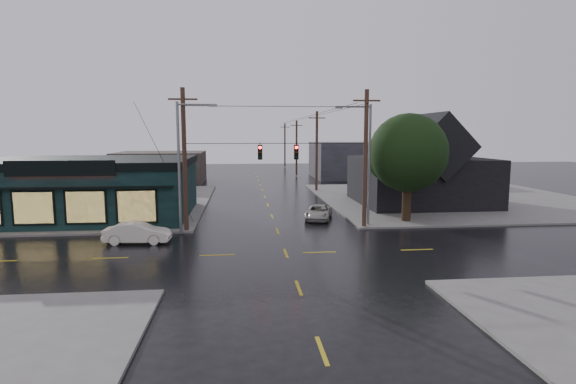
{
  "coord_description": "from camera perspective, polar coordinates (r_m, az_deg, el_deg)",
  "views": [
    {
      "loc": [
        -2.51,
        -25.57,
        6.98
      ],
      "look_at": [
        0.58,
        4.36,
        3.07
      ],
      "focal_mm": 28.0,
      "sensor_mm": 36.0,
      "label": 1
    }
  ],
  "objects": [
    {
      "name": "utility_pole_far_a",
      "position": [
        54.77,
        3.62,
        0.07
      ],
      "size": [
        2.0,
        0.32,
        9.65
      ],
      "primitive_type": null,
      "color": "black",
      "rests_on": "ground"
    },
    {
      "name": "utility_pole_nw",
      "position": [
        33.07,
        -12.74,
        -4.97
      ],
      "size": [
        2.0,
        0.32,
        10.15
      ],
      "primitive_type": null,
      "color": "black",
      "rests_on": "ground"
    },
    {
      "name": "corner_tree",
      "position": [
        36.22,
        15.02,
        4.8
      ],
      "size": [
        6.11,
        6.11,
        8.43
      ],
      "color": "black",
      "rests_on": "ground"
    },
    {
      "name": "sidewalk_nw",
      "position": [
        49.3,
        -26.62,
        -1.44
      ],
      "size": [
        28.0,
        28.0,
        0.15
      ],
      "primitive_type": "cube",
      "color": "#5E5C58",
      "rests_on": "ground"
    },
    {
      "name": "ne_building",
      "position": [
        46.1,
        16.47,
        3.98
      ],
      "size": [
        12.6,
        11.6,
        8.75
      ],
      "color": "black",
      "rests_on": "ground"
    },
    {
      "name": "utility_pole_far_c",
      "position": [
        94.27,
        -0.4,
        3.16
      ],
      "size": [
        2.0,
        0.32,
        9.15
      ],
      "primitive_type": null,
      "color": "black",
      "rests_on": "ground"
    },
    {
      "name": "streetlight_nw",
      "position": [
        32.43,
        -13.41,
        -5.23
      ],
      "size": [
        5.4,
        0.3,
        9.15
      ],
      "primitive_type": null,
      "color": "slate",
      "rests_on": "ground"
    },
    {
      "name": "suv_silver",
      "position": [
        36.89,
        3.9,
        -2.6
      ],
      "size": [
        3.02,
        4.57,
        1.17
      ],
      "primitive_type": "imported",
      "rotation": [
        0.0,
        0.0,
        -0.28
      ],
      "color": "#A7A59A",
      "rests_on": "ground"
    },
    {
      "name": "ground_plane",
      "position": [
        26.63,
        -0.29,
        -7.79
      ],
      "size": [
        160.0,
        160.0,
        0.0
      ],
      "primitive_type": "plane",
      "color": "black"
    },
    {
      "name": "sedan_cream",
      "position": [
        30.44,
        -18.59,
        -4.93
      ],
      "size": [
        4.2,
        1.64,
        1.36
      ],
      "primitive_type": "imported",
      "rotation": [
        0.0,
        0.0,
        1.52
      ],
      "color": "silver",
      "rests_on": "ground"
    },
    {
      "name": "pizza_shop",
      "position": [
        40.73,
        -23.72,
        0.54
      ],
      "size": [
        16.3,
        12.34,
        4.9
      ],
      "color": "black",
      "rests_on": "ground"
    },
    {
      "name": "utility_pole_far_b",
      "position": [
        74.45,
        1.08,
        2.03
      ],
      "size": [
        2.0,
        0.32,
        9.15
      ],
      "primitive_type": null,
      "color": "black",
      "rests_on": "ground"
    },
    {
      "name": "sidewalk_ne",
      "position": [
        51.3,
        20.2,
        -0.79
      ],
      "size": [
        28.0,
        28.0,
        0.15
      ],
      "primitive_type": "cube",
      "color": "#5E5C58",
      "rests_on": "ground"
    },
    {
      "name": "utility_pole_ne",
      "position": [
        34.04,
        9.61,
        -4.53
      ],
      "size": [
        2.0,
        0.32,
        10.15
      ],
      "primitive_type": null,
      "color": "black",
      "rests_on": "ground"
    },
    {
      "name": "span_signal_assembly",
      "position": [
        32.21,
        -1.26,
        5.12
      ],
      "size": [
        13.0,
        0.48,
        1.23
      ],
      "color": "black",
      "rests_on": "ground"
    },
    {
      "name": "streetlight_ne",
      "position": [
        34.83,
        10.1,
        -4.27
      ],
      "size": [
        5.4,
        0.3,
        9.15
      ],
      "primitive_type": null,
      "color": "slate",
      "rests_on": "ground"
    },
    {
      "name": "bg_building_east",
      "position": [
        73.08,
        8.81,
        4.04
      ],
      "size": [
        14.0,
        12.0,
        5.6
      ],
      "primitive_type": "cube",
      "color": "#28292E",
      "rests_on": "ground"
    },
    {
      "name": "bg_building_west",
      "position": [
        66.75,
        -15.82,
        3.02
      ],
      "size": [
        12.0,
        10.0,
        4.4
      ],
      "primitive_type": "cube",
      "color": "#2F2822",
      "rests_on": "ground"
    }
  ]
}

